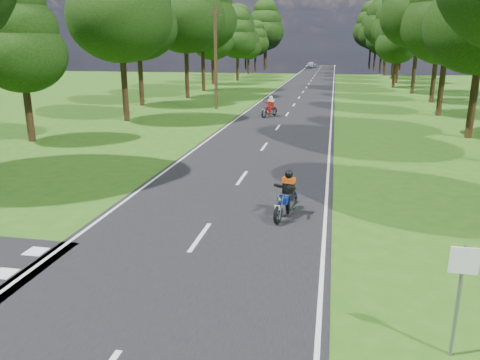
# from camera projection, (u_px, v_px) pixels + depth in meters

# --- Properties ---
(ground) EXTENTS (160.00, 160.00, 0.00)m
(ground) POSITION_uv_depth(u_px,v_px,m) (176.00, 271.00, 10.77)
(ground) COLOR #265814
(ground) RESTS_ON ground
(main_road) EXTENTS (7.00, 140.00, 0.02)m
(main_road) POSITION_uv_depth(u_px,v_px,m) (306.00, 88.00, 57.90)
(main_road) COLOR black
(main_road) RESTS_ON ground
(road_markings) EXTENTS (7.40, 140.00, 0.01)m
(road_markings) POSITION_uv_depth(u_px,v_px,m) (304.00, 89.00, 56.16)
(road_markings) COLOR silver
(road_markings) RESTS_ON main_road
(treeline) EXTENTS (40.00, 115.35, 14.78)m
(treeline) POSITION_uv_depth(u_px,v_px,m) (323.00, 21.00, 64.84)
(treeline) COLOR black
(treeline) RESTS_ON ground
(telegraph_pole) EXTENTS (1.20, 0.26, 8.00)m
(telegraph_pole) POSITION_uv_depth(u_px,v_px,m) (216.00, 58.00, 37.15)
(telegraph_pole) COLOR #382616
(telegraph_pole) RESTS_ON ground
(road_sign) EXTENTS (0.45, 0.07, 2.00)m
(road_sign) POSITION_uv_depth(u_px,v_px,m) (461.00, 283.00, 7.47)
(road_sign) COLOR slate
(road_sign) RESTS_ON ground
(rider_near_blue) EXTENTS (0.93, 1.76, 1.39)m
(rider_near_blue) POSITION_uv_depth(u_px,v_px,m) (286.00, 194.00, 14.02)
(rider_near_blue) COLOR #0D2397
(rider_near_blue) RESTS_ON main_road
(rider_far_red) EXTENTS (1.25, 1.90, 1.50)m
(rider_far_red) POSITION_uv_depth(u_px,v_px,m) (269.00, 106.00, 33.83)
(rider_far_red) COLOR #B70E24
(rider_far_red) RESTS_ON main_road
(distant_car) EXTENTS (2.82, 4.78, 1.53)m
(distant_car) POSITION_uv_depth(u_px,v_px,m) (311.00, 65.00, 106.99)
(distant_car) COLOR #B9BCC0
(distant_car) RESTS_ON main_road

